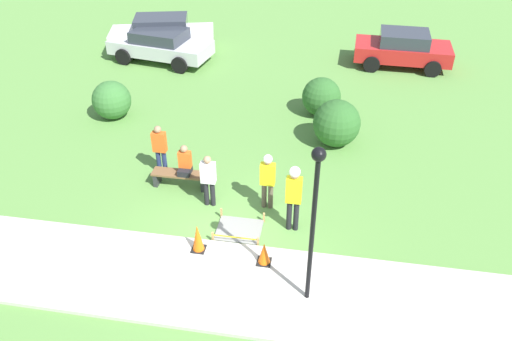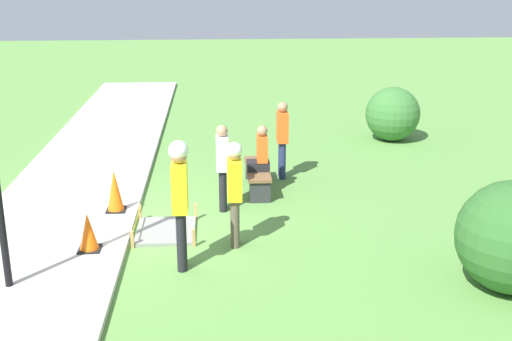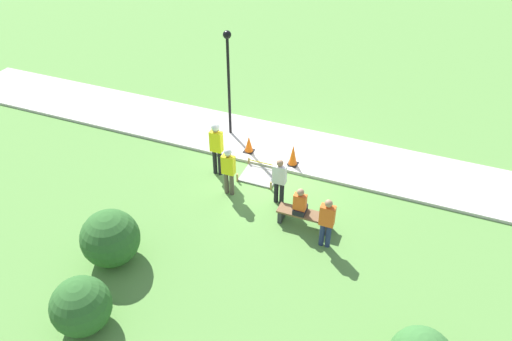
{
  "view_description": "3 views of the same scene",
  "coord_description": "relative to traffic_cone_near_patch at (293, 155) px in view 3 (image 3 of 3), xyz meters",
  "views": [
    {
      "loc": [
        2.4,
        -9.06,
        8.65
      ],
      "look_at": [
        0.55,
        1.84,
        1.09
      ],
      "focal_mm": 35.0,
      "sensor_mm": 36.0,
      "label": 1
    },
    {
      "loc": [
        10.32,
        1.41,
        4.24
      ],
      "look_at": [
        0.51,
        2.06,
        1.12
      ],
      "focal_mm": 45.0,
      "sensor_mm": 36.0,
      "label": 2
    },
    {
      "loc": [
        -4.4,
        12.69,
        9.97
      ],
      "look_at": [
        -0.03,
        1.74,
        1.17
      ],
      "focal_mm": 35.0,
      "sensor_mm": 36.0,
      "label": 3
    }
  ],
  "objects": [
    {
      "name": "ground_plane",
      "position": [
        0.51,
        0.37,
        -0.48
      ],
      "size": [
        60.0,
        60.0,
        0.0
      ],
      "primitive_type": "plane",
      "color": "#5B8E42"
    },
    {
      "name": "sidewalk",
      "position": [
        0.51,
        -0.98,
        -0.43
      ],
      "size": [
        28.0,
        2.69,
        0.1
      ],
      "color": "#BCB7AD",
      "rests_on": "ground_plane"
    },
    {
      "name": "wet_concrete_patch",
      "position": [
        0.83,
        0.93,
        -0.44
      ],
      "size": [
        1.21,
        1.02,
        0.29
      ],
      "color": "gray",
      "rests_on": "ground_plane"
    },
    {
      "name": "traffic_cone_near_patch",
      "position": [
        0.0,
        0.0,
        0.0
      ],
      "size": [
        0.34,
        0.34,
        0.76
      ],
      "color": "black",
      "rests_on": "sidewalk"
    },
    {
      "name": "traffic_cone_far_patch",
      "position": [
        1.66,
        -0.17,
        -0.08
      ],
      "size": [
        0.34,
        0.34,
        0.6
      ],
      "color": "black",
      "rests_on": "sidewalk"
    },
    {
      "name": "park_bench",
      "position": [
        -1.24,
        2.62,
        -0.15
      ],
      "size": [
        1.63,
        0.44,
        0.47
      ],
      "color": "#2D2D33",
      "rests_on": "ground_plane"
    },
    {
      "name": "person_seated_on_bench",
      "position": [
        -1.08,
        2.67,
        0.34
      ],
      "size": [
        0.36,
        0.44,
        0.89
      ],
      "color": "black",
      "rests_on": "park_bench"
    },
    {
      "name": "worker_supervisor",
      "position": [
        2.18,
        1.27,
        0.72
      ],
      "size": [
        0.4,
        0.28,
        1.95
      ],
      "color": "black",
      "rests_on": "ground_plane"
    },
    {
      "name": "worker_assistant",
      "position": [
        1.4,
        2.08,
        0.53
      ],
      "size": [
        0.4,
        0.25,
        1.7
      ],
      "color": "brown",
      "rests_on": "ground_plane"
    },
    {
      "name": "bystander_in_orange_shirt",
      "position": [
        -1.98,
        3.18,
        0.44
      ],
      "size": [
        0.4,
        0.22,
        1.63
      ],
      "color": "navy",
      "rests_on": "ground_plane"
    },
    {
      "name": "bystander_in_gray_shirt",
      "position": [
        -0.19,
        1.91,
        0.42
      ],
      "size": [
        0.4,
        0.22,
        1.59
      ],
      "color": "black",
      "rests_on": "ground_plane"
    },
    {
      "name": "lamppost_near",
      "position": [
        2.76,
        -1.06,
        2.16
      ],
      "size": [
        0.28,
        0.28,
        3.88
      ],
      "color": "black",
      "rests_on": "sidewalk"
    },
    {
      "name": "shrub_rounded_near",
      "position": [
        2.5,
        7.81,
        0.22
      ],
      "size": [
        1.4,
        1.4,
        1.4
      ],
      "color": "#2D6028",
      "rests_on": "ground_plane"
    },
    {
      "name": "shrub_rounded_far",
      "position": [
        3.12,
        5.78,
        0.3
      ],
      "size": [
        1.55,
        1.55,
        1.55
      ],
      "color": "#2D6028",
      "rests_on": "ground_plane"
    }
  ]
}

